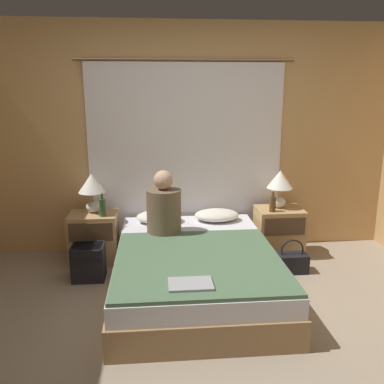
% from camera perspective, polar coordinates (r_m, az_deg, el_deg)
% --- Properties ---
extents(ground_plane, '(16.00, 16.00, 0.00)m').
position_cam_1_polar(ground_plane, '(3.21, 1.77, -19.83)').
color(ground_plane, gray).
extents(wall_back, '(4.74, 0.06, 2.50)m').
position_cam_1_polar(wall_back, '(4.54, -0.92, 7.32)').
color(wall_back, tan).
rests_on(wall_back, ground_plane).
extents(curtain_panel, '(2.32, 0.02, 2.11)m').
position_cam_1_polar(curtain_panel, '(4.51, -0.85, 4.70)').
color(curtain_panel, white).
rests_on(curtain_panel, ground_plane).
extents(bed, '(1.42, 1.99, 0.41)m').
position_cam_1_polar(bed, '(3.76, 0.41, -10.87)').
color(bed, '#99754C').
rests_on(bed, ground_plane).
extents(nightstand_left, '(0.50, 0.40, 0.53)m').
position_cam_1_polar(nightstand_left, '(4.46, -13.55, -6.22)').
color(nightstand_left, tan).
rests_on(nightstand_left, ground_plane).
extents(nightstand_right, '(0.50, 0.40, 0.53)m').
position_cam_1_polar(nightstand_right, '(4.61, 12.07, -5.47)').
color(nightstand_right, tan).
rests_on(nightstand_right, ground_plane).
extents(lamp_left, '(0.28, 0.28, 0.42)m').
position_cam_1_polar(lamp_left, '(4.36, -13.87, 0.74)').
color(lamp_left, silver).
rests_on(lamp_left, nightstand_left).
extents(lamp_right, '(0.28, 0.28, 0.42)m').
position_cam_1_polar(lamp_right, '(4.51, 12.23, 1.28)').
color(lamp_right, silver).
rests_on(lamp_right, nightstand_right).
extents(pillow_left, '(0.48, 0.34, 0.12)m').
position_cam_1_polar(pillow_left, '(4.38, -4.66, -3.47)').
color(pillow_left, silver).
rests_on(pillow_left, bed).
extents(pillow_right, '(0.48, 0.34, 0.12)m').
position_cam_1_polar(pillow_right, '(4.43, 3.49, -3.26)').
color(pillow_right, silver).
rests_on(pillow_right, bed).
extents(blanket_on_bed, '(1.36, 1.35, 0.03)m').
position_cam_1_polar(blanket_on_bed, '(3.41, 0.90, -9.57)').
color(blanket_on_bed, '#4C6B4C').
rests_on(blanket_on_bed, bed).
extents(person_left_in_bed, '(0.34, 0.34, 0.64)m').
position_cam_1_polar(person_left_in_bed, '(3.97, -3.98, -2.30)').
color(person_left_in_bed, brown).
rests_on(person_left_in_bed, bed).
extents(beer_bottle_on_left_stand, '(0.06, 0.06, 0.24)m').
position_cam_1_polar(beer_bottle_on_left_stand, '(4.25, -12.45, -2.11)').
color(beer_bottle_on_left_stand, '#2D4C28').
rests_on(beer_bottle_on_left_stand, nightstand_left).
extents(beer_bottle_on_right_stand, '(0.07, 0.07, 0.22)m').
position_cam_1_polar(beer_bottle_on_right_stand, '(4.39, 11.25, -1.64)').
color(beer_bottle_on_right_stand, '#513819').
rests_on(beer_bottle_on_right_stand, nightstand_right).
extents(laptop_on_bed, '(0.32, 0.21, 0.02)m').
position_cam_1_polar(laptop_on_bed, '(2.97, -0.20, -12.81)').
color(laptop_on_bed, '#9EA0A5').
rests_on(laptop_on_bed, blanket_on_bed).
extents(backpack_on_floor, '(0.31, 0.28, 0.35)m').
position_cam_1_polar(backpack_on_floor, '(4.09, -14.35, -9.23)').
color(backpack_on_floor, black).
rests_on(backpack_on_floor, ground_plane).
extents(handbag_on_floor, '(0.31, 0.18, 0.35)m').
position_cam_1_polar(handbag_on_floor, '(4.27, 13.80, -9.52)').
color(handbag_on_floor, black).
rests_on(handbag_on_floor, ground_plane).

